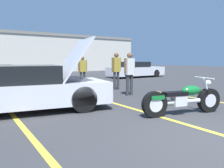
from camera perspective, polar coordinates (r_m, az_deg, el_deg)
The scene contains 11 objects.
ground_plane at distance 4.33m, azimuth 24.66°, elevation -13.52°, with size 80.00×80.00×0.00m, color #38383A.
parking_stripe_foreground at distance 4.58m, azimuth -20.91°, elevation -12.20°, with size 0.12×5.42×0.01m, color yellow.
parking_stripe_middle at distance 6.00m, azimuth 9.21°, elevation -7.46°, with size 0.12×5.42×0.01m, color yellow.
parking_stripe_back at distance 8.35m, azimuth 24.87°, elevation -4.05°, with size 0.12×5.42×0.01m, color yellow.
far_building at distance 26.71m, azimuth -26.33°, elevation 7.70°, with size 32.00×4.20×4.40m.
motorcycle at distance 5.99m, azimuth 18.02°, elevation -3.84°, with size 2.31×0.88×0.96m.
show_car_hood_open at distance 6.53m, azimuth -20.83°, elevation -1.11°, with size 4.61×2.58×2.06m.
parked_car_right_row at distance 17.80m, azimuth 6.16°, elevation 3.70°, with size 4.73×1.87×1.26m.
spectator_near_motorcycle at distance 11.78m, azimuth -7.70°, elevation 4.00°, with size 0.52×0.21×1.61m.
spectator_by_show_car at distance 8.73m, azimuth 4.61°, elevation 3.66°, with size 0.52×0.22×1.71m.
spectator_midground at distance 10.33m, azimuth 1.14°, elevation 4.29°, with size 0.52×0.23×1.76m.
Camera 1 is at (-3.51, -2.10, 1.43)m, focal length 35.00 mm.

